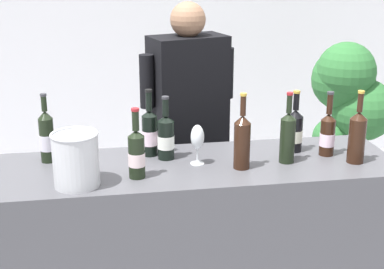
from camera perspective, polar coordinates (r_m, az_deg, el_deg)
name	(u,v)px	position (r m, az deg, el deg)	size (l,w,h in m)	color
wall_back	(147,13)	(5.14, -4.56, 12.11)	(8.00, 0.10, 2.80)	white
counter	(197,252)	(2.93, 0.51, -11.79)	(1.93, 0.59, 0.96)	#4C4C51
wine_bottle_0	(357,136)	(2.81, 16.29, -0.12)	(0.08, 0.08, 0.36)	black
wine_bottle_1	(47,137)	(2.80, -14.42, -0.21)	(0.07, 0.07, 0.34)	black
wine_bottle_2	(137,153)	(2.54, -5.61, -1.88)	(0.08, 0.08, 0.32)	black
wine_bottle_3	(288,136)	(2.74, 9.60, -0.15)	(0.07, 0.07, 0.35)	black
wine_bottle_4	(166,137)	(2.75, -2.65, -0.24)	(0.08, 0.08, 0.31)	black
wine_bottle_5	(150,132)	(2.80, -4.29, 0.23)	(0.08, 0.08, 0.34)	black
wine_bottle_6	(242,140)	(2.63, 5.07, -0.59)	(0.08, 0.08, 0.36)	black
wine_bottle_7	(327,134)	(2.88, 13.48, 0.08)	(0.07, 0.07, 0.32)	black
wine_bottle_8	(295,130)	(2.90, 10.29, 0.42)	(0.08, 0.08, 0.32)	black
wine_glass	(197,139)	(2.68, 0.55, -0.42)	(0.07, 0.07, 0.20)	silver
ice_bucket	(76,159)	(2.49, -11.62, -2.44)	(0.21, 0.21, 0.24)	silver
person_server	(188,148)	(3.37, -0.39, -1.41)	(0.57, 0.35, 1.67)	black
potted_shrub	(349,106)	(4.28, 15.49, 2.80)	(0.59, 0.54, 1.32)	brown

